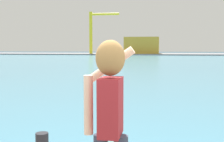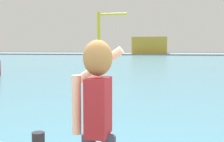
% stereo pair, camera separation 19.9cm
% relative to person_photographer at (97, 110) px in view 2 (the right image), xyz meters
% --- Properties ---
extents(ground_plane, '(220.00, 220.00, 0.00)m').
position_rel_person_photographer_xyz_m(ground_plane, '(0.36, 49.83, -1.68)').
color(ground_plane, '#334751').
extents(harbor_water, '(140.00, 100.00, 0.02)m').
position_rel_person_photographer_xyz_m(harbor_water, '(0.36, 51.83, -1.67)').
color(harbor_water, teal).
rests_on(harbor_water, ground_plane).
extents(far_shore_dock, '(140.00, 20.00, 0.36)m').
position_rel_person_photographer_xyz_m(far_shore_dock, '(0.36, 91.83, -1.50)').
color(far_shore_dock, gray).
rests_on(far_shore_dock, ground_plane).
extents(person_photographer, '(0.52, 0.55, 1.74)m').
position_rel_person_photographer_xyz_m(person_photographer, '(0.00, 0.00, 0.00)').
color(person_photographer, '#2D3342').
rests_on(person_photographer, quay_promenade).
extents(harbor_bollard, '(0.20, 0.20, 0.32)m').
position_rel_person_photographer_xyz_m(harbor_bollard, '(-1.36, 1.50, -0.90)').
color(harbor_bollard, black).
rests_on(harbor_bollard, quay_promenade).
extents(warehouse_left, '(10.62, 11.94, 5.20)m').
position_rel_person_photographer_xyz_m(warehouse_left, '(-5.66, 90.96, 1.28)').
color(warehouse_left, gold).
rests_on(warehouse_left, far_shore_dock).
extents(port_crane, '(9.57, 1.00, 13.15)m').
position_rel_person_photographer_xyz_m(port_crane, '(-20.51, 86.53, 6.71)').
color(port_crane, yellow).
rests_on(port_crane, far_shore_dock).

